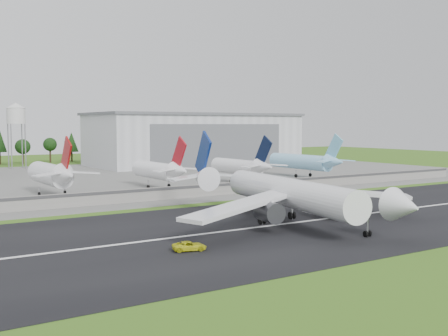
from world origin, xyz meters
TOP-DOWN VIEW (x-y plane):
  - ground at (0.00, 0.00)m, footprint 600.00×600.00m
  - runway at (0.00, 10.00)m, footprint 320.00×60.00m
  - runway_centerline at (0.00, 10.00)m, footprint 220.00×1.00m
  - apron at (0.00, 120.00)m, footprint 320.00×150.00m
  - blast_fence at (0.00, 54.99)m, footprint 240.00×0.61m
  - hangar_east at (75.00, 164.92)m, footprint 102.00×47.00m
  - water_tower at (-5.00, 185.00)m, footprint 8.40×8.40m
  - utility_poles at (0.00, 200.00)m, footprint 230.00×3.00m
  - treeline at (0.00, 215.00)m, footprint 320.00×16.00m
  - main_airliner at (6.69, 9.57)m, footprint 56.49×59.12m
  - ground_vehicle at (-21.81, -0.27)m, footprint 5.79×3.80m
  - parked_jet_red_a at (-20.40, 76.58)m, footprint 7.36×31.29m
  - parked_jet_red_b at (11.90, 76.52)m, footprint 7.36×31.29m
  - parked_jet_navy at (41.92, 76.50)m, footprint 7.36×31.29m
  - parked_jet_skyblue at (74.17, 81.55)m, footprint 7.36×37.29m

SIDE VIEW (x-z plane):
  - ground at x=0.00m, z-range 0.00..0.00m
  - utility_poles at x=0.00m, z-range -6.00..6.00m
  - treeline at x=0.00m, z-range -11.00..11.00m
  - runway at x=0.00m, z-range 0.00..0.10m
  - apron at x=0.00m, z-range 0.00..0.10m
  - runway_centerline at x=0.00m, z-range 0.10..0.12m
  - ground_vehicle at x=-21.81m, z-range 0.10..1.58m
  - blast_fence at x=0.00m, z-range 0.06..3.56m
  - main_airliner at x=6.69m, z-range -4.19..13.98m
  - parked_jet_navy at x=41.92m, z-range -2.31..14.04m
  - parked_jet_red_b at x=11.90m, z-range -2.28..14.12m
  - parked_jet_skyblue at x=74.17m, z-range -2.26..14.34m
  - parked_jet_red_a at x=-20.40m, z-range -2.12..14.66m
  - hangar_east at x=75.00m, z-range 0.03..25.23m
  - water_tower at x=-5.00m, z-range 9.85..39.25m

